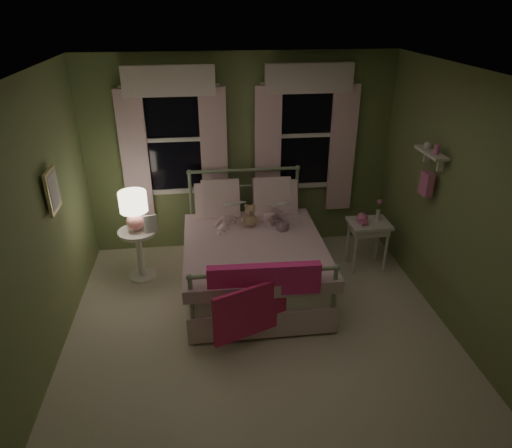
{
  "coord_description": "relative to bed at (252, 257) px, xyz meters",
  "views": [
    {
      "loc": [
        -0.5,
        -3.67,
        3.15
      ],
      "look_at": [
        0.03,
        0.65,
        1.0
      ],
      "focal_mm": 32.0,
      "sensor_mm": 36.0,
      "label": 1
    }
  ],
  "objects": [
    {
      "name": "room_shell",
      "position": [
        -0.03,
        -1.0,
        0.92
      ],
      "size": [
        4.2,
        4.2,
        4.2
      ],
      "color": "beige",
      "rests_on": "ground"
    },
    {
      "name": "bed",
      "position": [
        0.0,
        0.0,
        0.0
      ],
      "size": [
        1.58,
        2.04,
        1.18
      ],
      "color": "white",
      "rests_on": "ground"
    },
    {
      "name": "pink_throw",
      "position": [
        -0.0,
        -1.03,
        0.23
      ],
      "size": [
        1.1,
        0.45,
        0.71
      ],
      "color": "#FD3192",
      "rests_on": "bed"
    },
    {
      "name": "child_left",
      "position": [
        -0.28,
        0.42,
        0.56
      ],
      "size": [
        0.31,
        0.24,
        0.74
      ],
      "primitive_type": "imported",
      "rotation": [
        0.0,
        0.0,
        2.88
      ],
      "color": "#F7D1DD",
      "rests_on": "bed"
    },
    {
      "name": "child_right",
      "position": [
        0.28,
        0.42,
        0.57
      ],
      "size": [
        0.43,
        0.38,
        0.77
      ],
      "primitive_type": "imported",
      "rotation": [
        0.0,
        0.0,
        3.4
      ],
      "color": "#F7D1DD",
      "rests_on": "bed"
    },
    {
      "name": "book_left",
      "position": [
        -0.28,
        0.17,
        0.58
      ],
      "size": [
        0.22,
        0.17,
        0.26
      ],
      "primitive_type": "imported",
      "rotation": [
        1.22,
        0.0,
        0.31
      ],
      "color": "beige",
      "rests_on": "child_left"
    },
    {
      "name": "book_right",
      "position": [
        0.28,
        0.17,
        0.54
      ],
      "size": [
        0.23,
        0.19,
        0.26
      ],
      "primitive_type": "imported",
      "rotation": [
        1.22,
        0.0,
        0.51
      ],
      "color": "beige",
      "rests_on": "child_right"
    },
    {
      "name": "teddy_bear",
      "position": [
        -0.0,
        0.26,
        0.41
      ],
      "size": [
        0.23,
        0.18,
        0.3
      ],
      "color": "tan",
      "rests_on": "bed"
    },
    {
      "name": "nightstand_left",
      "position": [
        -1.36,
        0.35,
        0.03
      ],
      "size": [
        0.46,
        0.46,
        0.65
      ],
      "color": "white",
      "rests_on": "ground"
    },
    {
      "name": "table_lamp",
      "position": [
        -1.36,
        0.35,
        0.57
      ],
      "size": [
        0.33,
        0.33,
        0.49
      ],
      "color": "#E28885",
      "rests_on": "nightstand_left"
    },
    {
      "name": "book_nightstand",
      "position": [
        -1.26,
        0.27,
        0.27
      ],
      "size": [
        0.19,
        0.24,
        0.02
      ],
      "primitive_type": "imported",
      "rotation": [
        0.0,
        0.0,
        0.13
      ],
      "color": "beige",
      "rests_on": "nightstand_left"
    },
    {
      "name": "nightstand_right",
      "position": [
        1.5,
        0.24,
        0.17
      ],
      "size": [
        0.5,
        0.4,
        0.64
      ],
      "color": "white",
      "rests_on": "ground"
    },
    {
      "name": "pink_toy",
      "position": [
        1.4,
        0.23,
        0.32
      ],
      "size": [
        0.14,
        0.2,
        0.14
      ],
      "color": "pink",
      "rests_on": "nightstand_right"
    },
    {
      "name": "bud_vase",
      "position": [
        1.62,
        0.29,
        0.41
      ],
      "size": [
        0.06,
        0.06,
        0.28
      ],
      "color": "white",
      "rests_on": "nightstand_right"
    },
    {
      "name": "window_left",
      "position": [
        -0.88,
        1.03,
        1.24
      ],
      "size": [
        1.34,
        0.13,
        1.96
      ],
      "color": "black",
      "rests_on": "room_shell"
    },
    {
      "name": "window_right",
      "position": [
        0.82,
        1.03,
        1.24
      ],
      "size": [
        1.34,
        0.13,
        1.96
      ],
      "color": "black",
      "rests_on": "room_shell"
    },
    {
      "name": "wall_shelf",
      "position": [
        1.87,
        -0.3,
        1.14
      ],
      "size": [
        0.15,
        0.5,
        0.6
      ],
      "color": "white",
      "rests_on": "room_shell"
    },
    {
      "name": "framed_picture",
      "position": [
        -1.98,
        -0.4,
        1.12
      ],
      "size": [
        0.03,
        0.32,
        0.42
      ],
      "color": "beige",
      "rests_on": "room_shell"
    }
  ]
}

